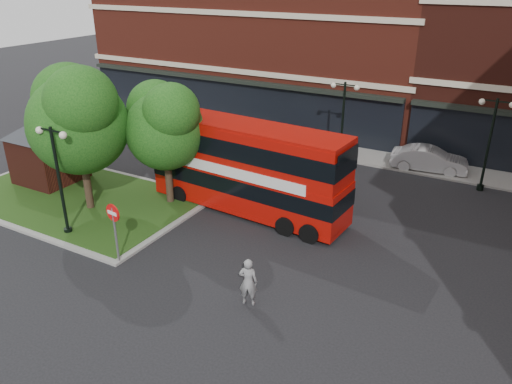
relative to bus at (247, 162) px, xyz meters
The scene contains 15 objects.
ground 6.74m from the bus, 92.75° to the right, with size 120.00×120.00×0.00m, color black.
pavement_far 10.55m from the bus, 91.68° to the left, with size 44.00×3.00×0.12m, color slate.
terrace_far_left 20.10m from the bus, 115.06° to the left, with size 26.00×12.00×14.00m, color maroon.
traffic_island 9.24m from the bus, 158.64° to the right, with size 12.60×7.60×0.15m.
kiosk 11.52m from the bus, 168.75° to the right, with size 6.51×6.51×3.60m.
tree_island_west 8.14m from the bus, 151.97° to the right, with size 5.40×4.71×7.21m.
tree_island_east 4.41m from the bus, 163.02° to the right, with size 4.46×3.90×6.29m.
lamp_island 8.38m from the bus, 133.81° to the right, with size 1.72×0.36×5.00m.
lamp_far_left 8.43m from the bus, 78.36° to the left, with size 1.72×0.36×5.00m.
lamp_far_right 12.74m from the bus, 40.39° to the left, with size 1.72×0.36×5.00m.
bus is the anchor object (origin of this frame).
woman 7.69m from the bus, 59.63° to the right, with size 0.67×0.44×1.83m, color gray.
car_silver 9.04m from the bus, 111.55° to the left, with size 1.85×4.59×1.56m, color #A7A9AE.
car_white 11.94m from the bus, 55.75° to the left, with size 1.51×4.33×1.43m, color silver.
no_entry_sign 7.10m from the bus, 107.29° to the right, with size 0.73×0.15×2.64m.
Camera 1 is at (11.49, -12.85, 10.92)m, focal length 35.00 mm.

